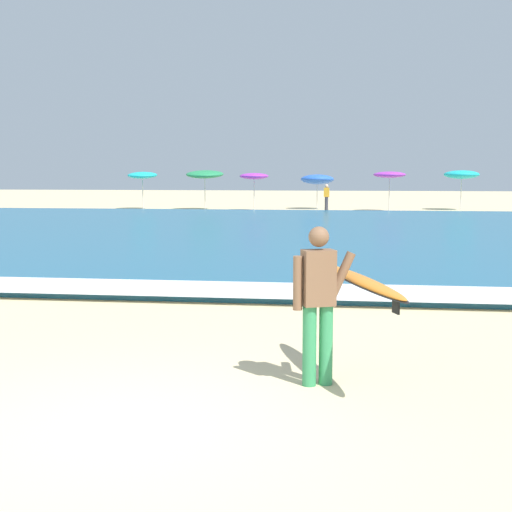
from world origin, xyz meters
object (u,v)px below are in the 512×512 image
beach_umbrella_0 (142,175)px  beach_umbrella_1 (205,174)px  beach_umbrella_2 (254,176)px  beach_umbrella_3 (317,179)px  beach_umbrella_5 (462,175)px  beachgoer_near_row_left (327,197)px  surfer_with_board (336,292)px  beach_umbrella_4 (390,175)px

beach_umbrella_0 → beach_umbrella_1: beach_umbrella_1 is taller
beach_umbrella_2 → beach_umbrella_3: beach_umbrella_2 is taller
beach_umbrella_0 → beach_umbrella_2: beach_umbrella_0 is taller
beach_umbrella_5 → beachgoer_near_row_left: size_ratio=1.51×
beach_umbrella_1 → beach_umbrella_2: (3.10, -0.67, -0.10)m
surfer_with_board → beach_umbrella_0: bearing=109.8°
beach_umbrella_5 → beachgoer_near_row_left: (-8.00, -2.27, -1.29)m
beach_umbrella_2 → beach_umbrella_5: 12.50m
beach_umbrella_0 → beach_umbrella_4: beach_umbrella_0 is taller
beach_umbrella_3 → beach_umbrella_5: 8.66m
beach_umbrella_0 → beach_umbrella_3: (10.68, 1.49, -0.25)m
beach_umbrella_1 → beach_umbrella_4: bearing=-1.3°
beach_umbrella_2 → beach_umbrella_5: size_ratio=0.94×
beach_umbrella_2 → beach_umbrella_4: beach_umbrella_4 is taller
beach_umbrella_4 → beach_umbrella_5: beach_umbrella_5 is taller
beach_umbrella_2 → beach_umbrella_3: 4.36m
beach_umbrella_2 → beach_umbrella_5: beach_umbrella_5 is taller
surfer_with_board → beach_umbrella_5: size_ratio=0.95×
surfer_with_board → beach_umbrella_4: 34.28m
surfer_with_board → beach_umbrella_4: size_ratio=0.98×
beach_umbrella_0 → beach_umbrella_5: 19.39m
surfer_with_board → beach_umbrella_4: beach_umbrella_4 is taller
beach_umbrella_0 → beachgoer_near_row_left: (11.34, -0.82, -1.24)m
beach_umbrella_2 → beachgoer_near_row_left: bearing=1.4°
beach_umbrella_2 → beach_umbrella_4: 7.91m
beach_umbrella_4 → beachgoer_near_row_left: beach_umbrella_4 is taller
beach_umbrella_3 → beachgoer_near_row_left: 2.60m
surfer_with_board → beach_umbrella_0: 36.86m
beach_umbrella_5 → beachgoer_near_row_left: beach_umbrella_5 is taller
beach_umbrella_2 → beach_umbrella_1: bearing=167.7°
surfer_with_board → beach_umbrella_5: (6.87, 36.11, 1.11)m
beachgoer_near_row_left → beach_umbrella_2: bearing=-178.6°
surfer_with_board → beachgoer_near_row_left: bearing=91.9°
beach_umbrella_3 → beach_umbrella_4: beach_umbrella_4 is taller
beachgoer_near_row_left → beach_umbrella_5: bearing=15.8°
beach_umbrella_2 → beachgoer_near_row_left: (4.27, 0.11, -1.20)m
beach_umbrella_1 → beach_umbrella_5: 15.46m
beach_umbrella_1 → beach_umbrella_3: size_ratio=1.14×
beach_umbrella_4 → beachgoer_near_row_left: bearing=-174.9°
surfer_with_board → beach_umbrella_3: bearing=92.8°
beach_umbrella_4 → beachgoer_near_row_left: size_ratio=1.47×
beach_umbrella_3 → beachgoer_near_row_left: (0.65, -2.32, -0.99)m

